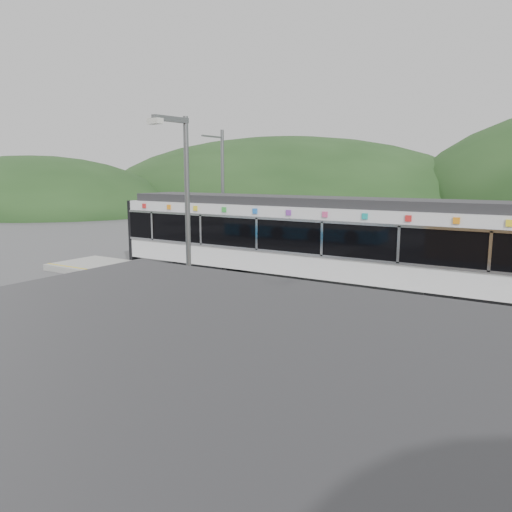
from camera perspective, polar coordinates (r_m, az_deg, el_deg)
The scene contains 8 objects.
ground at distance 16.55m, azimuth -1.59°, elevation -7.24°, with size 120.00×120.00×0.00m, color #4C4C4F.
hills at distance 19.23m, azimuth 23.40°, elevation -5.65°, with size 146.00×149.00×26.00m.
platform at distance 19.24m, azimuth 3.90°, elevation -4.41°, with size 26.00×3.20×0.30m, color #9E9E99.
yellow_line at distance 18.10m, azimuth 1.94°, elevation -4.77°, with size 26.00×0.10×0.01m, color yellow.
train at distance 21.16m, azimuth 8.05°, elevation 2.06°, with size 20.44×3.01×3.74m.
catenary_mast_west at distance 26.91m, azimuth -3.87°, elevation 7.08°, with size 0.18×1.80×7.00m.
station_shelter at distance 5.96m, azimuth -2.07°, elevation -22.95°, with size 9.20×6.20×3.00m.
lamp_post at distance 11.88m, azimuth -8.18°, elevation 3.83°, with size 0.37×1.07×6.04m.
Camera 1 is at (8.85, -13.15, 4.75)m, focal length 35.00 mm.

